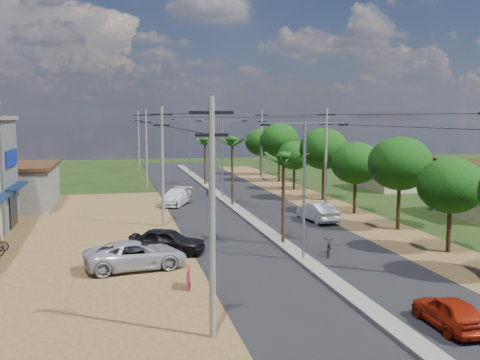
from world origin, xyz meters
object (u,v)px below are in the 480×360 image
at_px(car_silver_mid, 318,212).
at_px(car_parked_dark, 167,242).
at_px(car_red_near, 449,313).
at_px(moto_rider_east, 328,248).
at_px(car_white_far, 176,197).
at_px(car_parked_silver, 136,256).
at_px(roadside_sign, 188,279).

bearing_deg(car_silver_mid, car_parked_dark, 26.28).
height_order(car_red_near, moto_rider_east, car_red_near).
bearing_deg(car_white_far, car_silver_mid, -22.93).
relative_size(car_parked_dark, moto_rider_east, 2.59).
xyz_separation_m(car_red_near, car_parked_dark, (-9.67, 14.33, 0.14)).
bearing_deg(car_white_far, car_parked_dark, -73.43).
relative_size(car_silver_mid, car_parked_silver, 0.84).
height_order(car_silver_mid, moto_rider_east, car_silver_mid).
relative_size(car_white_far, car_parked_silver, 0.92).
height_order(car_white_far, roadside_sign, car_white_far).
distance_m(car_red_near, car_silver_mid, 22.43).
height_order(car_silver_mid, roadside_sign, car_silver_mid).
bearing_deg(car_parked_silver, roadside_sign, -158.95).
bearing_deg(car_parked_silver, car_red_near, -143.62).
bearing_deg(roadside_sign, car_parked_silver, 131.34).
xyz_separation_m(car_red_near, roadside_sign, (-9.30, 7.34, -0.16)).
bearing_deg(car_silver_mid, car_red_near, 76.70).
distance_m(car_parked_dark, roadside_sign, 7.01).
relative_size(car_parked_dark, roadside_sign, 3.90).
distance_m(car_white_far, car_parked_silver, 22.13).
distance_m(car_red_near, car_parked_dark, 17.29).
xyz_separation_m(car_silver_mid, car_parked_silver, (-14.47, -10.91, 0.01)).
distance_m(car_red_near, car_parked_silver, 16.25).
relative_size(car_parked_silver, moto_rider_east, 3.11).
bearing_deg(roadside_sign, car_parked_dark, 104.03).
relative_size(car_white_far, moto_rider_east, 2.87).
bearing_deg(car_red_near, car_parked_dark, -55.10).
bearing_deg(car_parked_silver, moto_rider_east, -96.87).
relative_size(car_red_near, car_silver_mid, 0.82).
bearing_deg(moto_rider_east, roadside_sign, 50.19).
relative_size(car_parked_silver, car_parked_dark, 1.20).
relative_size(car_silver_mid, car_white_far, 0.91).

